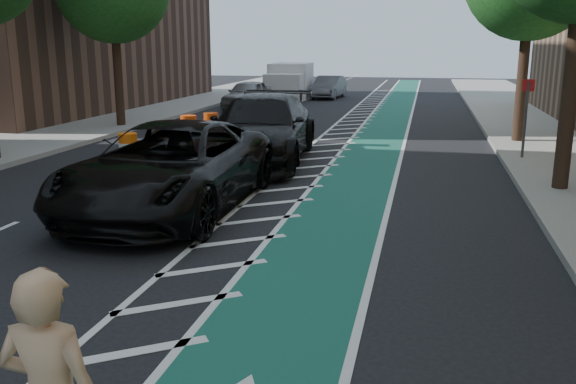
# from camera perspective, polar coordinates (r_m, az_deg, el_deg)

# --- Properties ---
(ground) EXTENTS (120.00, 120.00, 0.00)m
(ground) POSITION_cam_1_polar(r_m,az_deg,el_deg) (9.30, -18.92, -9.08)
(ground) COLOR black
(ground) RESTS_ON ground
(bike_lane) EXTENTS (2.00, 90.00, 0.01)m
(bike_lane) POSITION_cam_1_polar(r_m,az_deg,el_deg) (17.67, 6.99, 2.23)
(bike_lane) COLOR #19583F
(bike_lane) RESTS_ON ground
(buffer_strip) EXTENTS (1.40, 90.00, 0.01)m
(buffer_strip) POSITION_cam_1_polar(r_m,az_deg,el_deg) (17.87, 2.20, 2.46)
(buffer_strip) COLOR silver
(buffer_strip) RESTS_ON ground
(curb_right) EXTENTS (0.12, 90.00, 0.16)m
(curb_right) POSITION_cam_1_polar(r_m,az_deg,el_deg) (17.73, 20.13, 1.78)
(curb_right) COLOR gray
(curb_right) RESTS_ON ground
(curb_left) EXTENTS (0.12, 90.00, 0.16)m
(curb_left) POSITION_cam_1_polar(r_m,az_deg,el_deg) (21.13, -21.28, 3.48)
(curb_left) COLOR gray
(curb_left) RESTS_ON ground
(sign_post) EXTENTS (0.35, 0.08, 2.47)m
(sign_post) POSITION_cam_1_polar(r_m,az_deg,el_deg) (19.58, 21.34, 6.51)
(sign_post) COLOR #4C4C4C
(sign_post) RESTS_ON ground
(suv_near) EXTENTS (3.09, 6.68, 1.85)m
(suv_near) POSITION_cam_1_polar(r_m,az_deg,el_deg) (13.23, -10.91, 2.30)
(suv_near) COLOR black
(suv_near) RESTS_ON ground
(suv_far) EXTENTS (3.30, 7.04, 1.99)m
(suv_far) POSITION_cam_1_polar(r_m,az_deg,el_deg) (18.48, -2.52, 5.93)
(suv_far) COLOR black
(suv_far) RESTS_ON ground
(car_silver) EXTENTS (2.05, 4.66, 1.56)m
(car_silver) POSITION_cam_1_polar(r_m,az_deg,el_deg) (34.06, -3.79, 9.10)
(car_silver) COLOR gray
(car_silver) RESTS_ON ground
(car_grey) EXTENTS (1.93, 4.52, 1.45)m
(car_grey) POSITION_cam_1_polar(r_m,az_deg,el_deg) (40.79, 3.83, 9.77)
(car_grey) COLOR #545559
(car_grey) RESTS_ON ground
(box_truck) EXTENTS (2.66, 5.54, 2.26)m
(box_truck) POSITION_cam_1_polar(r_m,az_deg,el_deg) (40.02, 0.12, 10.18)
(box_truck) COLOR silver
(box_truck) RESTS_ON ground
(barrel_a) EXTENTS (0.69, 0.69, 0.94)m
(barrel_a) POSITION_cam_1_polar(r_m,az_deg,el_deg) (18.57, -14.70, 3.82)
(barrel_a) COLOR orange
(barrel_a) RESTS_ON ground
(barrel_b) EXTENTS (0.73, 0.73, 1.00)m
(barrel_b) POSITION_cam_1_polar(r_m,az_deg,el_deg) (22.30, -9.27, 5.74)
(barrel_b) COLOR #DF420B
(barrel_b) RESTS_ON ground
(barrel_c) EXTENTS (0.71, 0.71, 0.97)m
(barrel_c) POSITION_cam_1_polar(r_m,az_deg,el_deg) (23.33, -7.23, 6.12)
(barrel_c) COLOR #E1450B
(barrel_c) RESTS_ON ground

